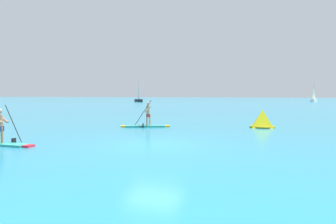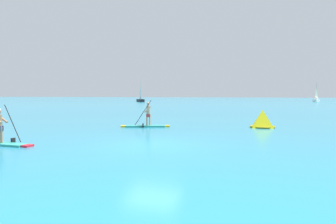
{
  "view_description": "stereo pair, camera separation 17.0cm",
  "coord_description": "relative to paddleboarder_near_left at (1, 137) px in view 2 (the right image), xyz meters",
  "views": [
    {
      "loc": [
        4.7,
        -12.87,
        2.23
      ],
      "look_at": [
        -1.63,
        7.35,
        1.03
      ],
      "focal_mm": 33.11,
      "sensor_mm": 36.0,
      "label": 1
    },
    {
      "loc": [
        4.86,
        -12.82,
        2.23
      ],
      "look_at": [
        -1.63,
        7.35,
        1.03
      ],
      "focal_mm": 33.11,
      "sensor_mm": 36.0,
      "label": 2
    }
  ],
  "objects": [
    {
      "name": "ground",
      "position": [
        6.36,
        2.14,
        -0.36
      ],
      "size": [
        440.0,
        440.0,
        0.0
      ],
      "primitive_type": "plane",
      "color": "teal"
    },
    {
      "name": "sailboat_left_horizon",
      "position": [
        -25.67,
        76.6,
        0.41
      ],
      "size": [
        4.32,
        5.46,
        6.49
      ],
      "rotation": [
        0.0,
        0.0,
        5.3
      ],
      "color": "black",
      "rests_on": "ground"
    },
    {
      "name": "sailboat_right_horizon",
      "position": [
        25.64,
        94.67,
        0.45
      ],
      "size": [
        2.59,
        4.34,
        5.91
      ],
      "rotation": [
        0.0,
        0.0,
        4.34
      ],
      "color": "white",
      "rests_on": "ground"
    },
    {
      "name": "race_marker_buoy",
      "position": [
        10.93,
        11.03,
        0.17
      ],
      "size": [
        1.97,
        1.97,
        1.19
      ],
      "color": "yellow",
      "rests_on": "ground"
    },
    {
      "name": "paddleboarder_near_left",
      "position": [
        0.0,
        0.0,
        0.0
      ],
      "size": [
        3.36,
        0.84,
        1.81
      ],
      "rotation": [
        0.0,
        0.0,
        -0.03
      ],
      "color": "teal",
      "rests_on": "ground"
    },
    {
      "name": "paddleboarder_mid_center",
      "position": [
        3.3,
        9.0,
        -0.02
      ],
      "size": [
        3.28,
        1.57,
        1.88
      ],
      "rotation": [
        0.0,
        0.0,
        3.49
      ],
      "color": "teal",
      "rests_on": "ground"
    }
  ]
}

